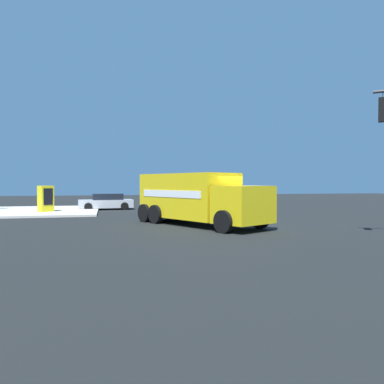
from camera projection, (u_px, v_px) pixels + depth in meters
The scene contains 6 objects.
ground_plane at pixel (236, 226), 18.52m from camera, with size 100.00×100.00×0.00m, color black.
sidewalk_corner_far at pixel (28, 211), 27.46m from camera, with size 10.14×10.14×0.14m, color beige.
delivery_truck at pixel (197, 198), 18.99m from camera, with size 7.95×5.82×2.67m.
pickup_black at pixel (223, 200), 31.58m from camera, with size 2.41×5.27×1.38m.
sedan_silver at pixel (106, 202), 30.12m from camera, with size 2.33×4.44×1.31m.
vending_machine_red at pixel (46, 199), 26.20m from camera, with size 1.13×1.17×1.85m.
Camera 1 is at (-17.46, 6.42, 2.17)m, focal length 34.34 mm.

